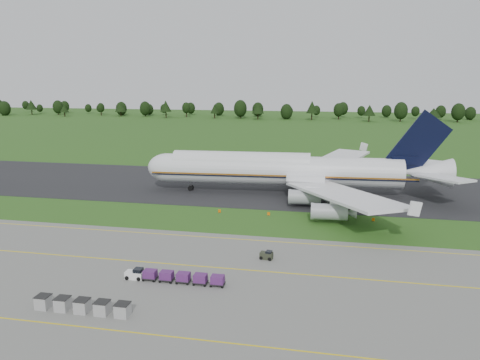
% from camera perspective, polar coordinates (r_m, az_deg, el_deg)
% --- Properties ---
extents(ground, '(600.00, 600.00, 0.00)m').
position_cam_1_polar(ground, '(86.63, -2.40, -4.86)').
color(ground, '#265118').
rests_on(ground, ground).
extents(apron, '(300.00, 52.00, 0.06)m').
position_cam_1_polar(apron, '(56.48, -10.81, -14.74)').
color(apron, slate).
rests_on(apron, ground).
extents(taxiway, '(300.00, 40.00, 0.08)m').
position_cam_1_polar(taxiway, '(113.10, 0.94, -0.75)').
color(taxiway, black).
rests_on(taxiway, ground).
extents(apron_markings, '(300.00, 30.20, 0.01)m').
position_cam_1_polar(apron_markings, '(62.37, -8.37, -11.92)').
color(apron_markings, yellow).
rests_on(apron_markings, apron).
extents(tree_line, '(527.92, 22.00, 11.96)m').
position_cam_1_polar(tree_line, '(303.19, 5.80, 8.54)').
color(tree_line, black).
rests_on(tree_line, ground).
extents(aircraft, '(68.20, 66.48, 19.17)m').
position_cam_1_polar(aircraft, '(105.31, 5.73, 1.24)').
color(aircraft, white).
rests_on(aircraft, ground).
extents(baggage_train, '(13.15, 1.40, 1.34)m').
position_cam_1_polar(baggage_train, '(61.42, -8.18, -11.57)').
color(baggage_train, white).
rests_on(baggage_train, apron).
extents(utility_cart, '(1.95, 1.35, 0.99)m').
position_cam_1_polar(utility_cart, '(68.20, 3.24, -9.20)').
color(utility_cart, '#2B3021').
rests_on(utility_cart, apron).
extents(uld_row, '(11.14, 1.54, 1.52)m').
position_cam_1_polar(uld_row, '(56.45, -18.67, -14.32)').
color(uld_row, '#9C9C9C').
rests_on(uld_row, apron).
extents(edge_markers, '(29.41, 0.30, 0.60)m').
position_cam_1_polar(edge_markers, '(88.90, 6.60, -4.30)').
color(edge_markers, orange).
rests_on(edge_markers, ground).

